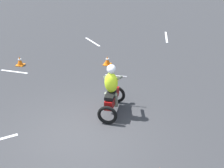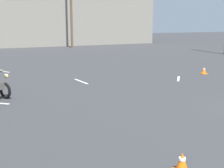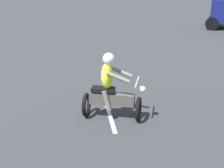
% 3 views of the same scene
% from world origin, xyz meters
% --- Properties ---
extents(traffic_cone_near_left, '(0.32, 0.32, 0.38)m').
position_xyz_m(traffic_cone_near_left, '(-5.19, -0.28, 0.18)').
color(traffic_cone_near_left, orange).
rests_on(traffic_cone_near_left, ground).
extents(traffic_cone_mid_center, '(0.32, 0.32, 0.38)m').
position_xyz_m(traffic_cone_mid_center, '(3.04, 8.02, 0.18)').
color(traffic_cone_mid_center, orange).
rests_on(traffic_cone_mid_center, ground).
extents(lane_stripe_ne, '(0.95, 1.11, 0.01)m').
position_xyz_m(lane_stripe_ne, '(0.90, 7.46, 0.00)').
color(lane_stripe_ne, silver).
rests_on(lane_stripe_ne, ground).
extents(lane_stripe_n, '(0.19, 1.40, 0.01)m').
position_xyz_m(lane_stripe_n, '(-3.63, 8.93, 0.00)').
color(lane_stripe_n, silver).
rests_on(lane_stripe_n, ground).
extents(utility_pole_far, '(0.24, 0.24, 8.64)m').
position_xyz_m(utility_pole_far, '(2.50, 27.48, 4.32)').
color(utility_pole_far, brown).
rests_on(utility_pole_far, ground).
extents(building_backdrop, '(23.12, 10.76, 9.77)m').
position_xyz_m(building_backdrop, '(2.73, 35.09, 4.88)').
color(building_backdrop, gray).
rests_on(building_backdrop, ground).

